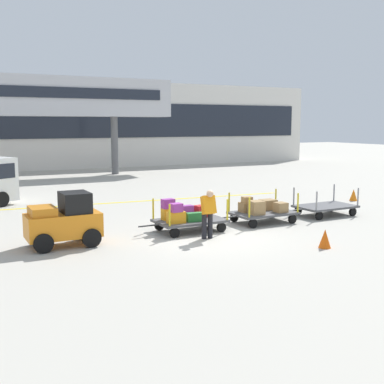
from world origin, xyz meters
TOP-DOWN VIEW (x-y plane):
  - ground_plane at (0.00, 0.00)m, footprint 120.00×120.00m
  - apron_lead_line at (-0.84, 7.76)m, footprint 17.29×1.53m
  - terminal_building at (0.00, 25.98)m, footprint 47.60×2.51m
  - jet_bridge at (-3.24, 19.99)m, footprint 19.53×3.00m
  - baggage_tug at (-4.28, 0.88)m, footprint 2.13×1.27m
  - baggage_cart_lead at (-0.22, 1.01)m, footprint 3.02×1.46m
  - baggage_cart_middle at (2.84, 1.07)m, footprint 3.02×1.46m
  - baggage_cart_tail at (5.88, 1.12)m, footprint 3.02×1.46m
  - baggage_handler at (-0.09, -0.25)m, footprint 0.45×0.46m
  - safety_cone_near at (2.42, -2.72)m, footprint 0.36×0.36m
  - safety_cone_far at (9.58, 3.34)m, footprint 0.36×0.36m

SIDE VIEW (x-z plane):
  - ground_plane at x=0.00m, z-range 0.00..0.00m
  - apron_lead_line at x=-0.84m, z-range 0.00..0.01m
  - safety_cone_near at x=2.42m, z-range 0.00..0.55m
  - safety_cone_far at x=9.58m, z-range 0.00..0.55m
  - baggage_cart_tail at x=5.88m, z-range -0.20..0.90m
  - baggage_cart_middle at x=2.84m, z-range -0.06..1.04m
  - baggage_cart_lead at x=-0.22m, z-range -0.04..1.06m
  - baggage_tug at x=-4.28m, z-range -0.04..1.54m
  - baggage_handler at x=-0.09m, z-range 0.08..1.65m
  - terminal_building at x=0.00m, z-range 0.01..7.00m
  - jet_bridge at x=-3.24m, z-range 1.98..8.65m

